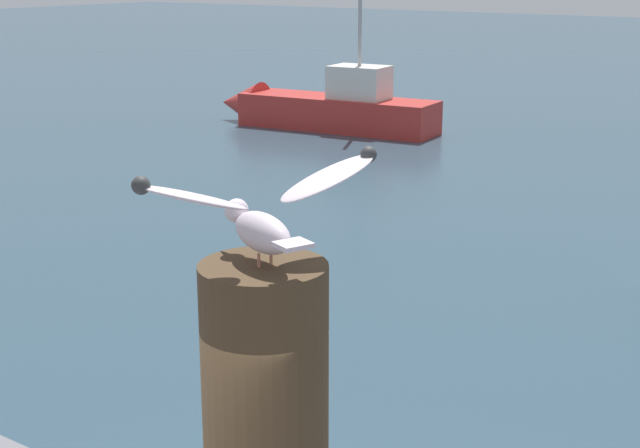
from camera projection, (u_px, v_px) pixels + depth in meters
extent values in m
cylinder|color=tan|center=(271.00, 258.00, 2.36)|extent=(0.01, 0.01, 0.04)
cylinder|color=tan|center=(259.00, 260.00, 2.34)|extent=(0.01, 0.01, 0.04)
ellipsoid|color=silver|center=(262.00, 233.00, 2.34)|extent=(0.25, 0.17, 0.10)
sphere|color=silver|center=(237.00, 211.00, 2.44)|extent=(0.06, 0.06, 0.06)
cone|color=gold|center=(227.00, 208.00, 2.48)|extent=(0.05, 0.03, 0.02)
cube|color=silver|center=(293.00, 245.00, 2.22)|extent=(0.09, 0.10, 0.01)
ellipsoid|color=silver|center=(328.00, 178.00, 2.40)|extent=(0.21, 0.31, 0.11)
sphere|color=#393939|center=(369.00, 154.00, 2.46)|extent=(0.04, 0.04, 0.04)
ellipsoid|color=silver|center=(194.00, 198.00, 2.20)|extent=(0.21, 0.31, 0.11)
sphere|color=#393939|center=(141.00, 185.00, 2.11)|extent=(0.04, 0.04, 0.04)
cube|color=#B72D28|center=(337.00, 113.00, 19.69)|extent=(4.39, 1.58, 0.69)
cone|color=#B72D28|center=(242.00, 104.00, 20.81)|extent=(1.12, 1.12, 1.01)
cube|color=silver|center=(359.00, 82.00, 19.27)|extent=(1.25, 0.94, 0.68)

